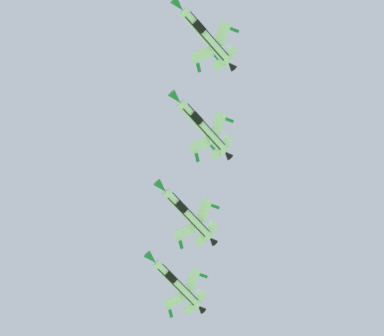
{
  "coord_description": "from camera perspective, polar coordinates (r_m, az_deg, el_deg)",
  "views": [
    {
      "loc": [
        -3.64,
        -1.33,
        1.58
      ],
      "look_at": [
        8.36,
        59.74,
        156.08
      ],
      "focal_mm": 87.78,
      "sensor_mm": 36.0,
      "label": 1
    }
  ],
  "objects": [
    {
      "name": "fighter_jet_left_outer",
      "position": [
        175.62,
        -0.98,
        -7.02
      ],
      "size": [
        13.42,
        11.5,
        5.47
      ],
      "rotation": [
        0.0,
        0.55,
        2.24
      ],
      "color": "silver"
    },
    {
      "name": "fighter_jet_left_wing",
      "position": [
        164.68,
        0.59,
        2.56
      ],
      "size": [
        13.42,
        11.31,
        6.11
      ],
      "rotation": [
        0.0,
        0.63,
        2.24
      ],
      "color": "silver"
    },
    {
      "name": "fighter_jet_right_wing",
      "position": [
        168.18,
        -0.33,
        -2.79
      ],
      "size": [
        13.42,
        11.54,
        5.42
      ],
      "rotation": [
        0.0,
        0.53,
        2.24
      ],
      "color": "silver"
    },
    {
      "name": "fighter_jet_lead",
      "position": [
        161.7,
        0.77,
        8.06
      ],
      "size": [
        13.42,
        11.56,
        5.39
      ],
      "rotation": [
        0.0,
        0.52,
        2.24
      ],
      "color": "silver"
    }
  ]
}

